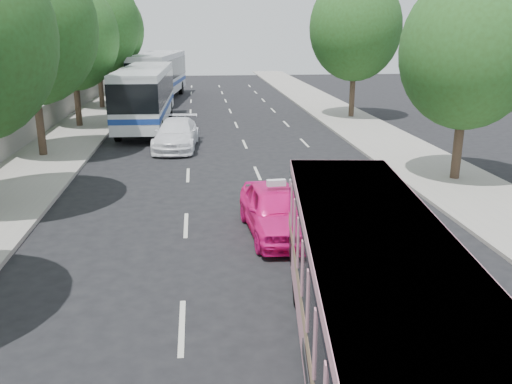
{
  "coord_description": "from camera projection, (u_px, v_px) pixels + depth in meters",
  "views": [
    {
      "loc": [
        -1.46,
        -11.86,
        5.83
      ],
      "look_at": [
        0.07,
        2.04,
        1.6
      ],
      "focal_mm": 38.0,
      "sensor_mm": 36.0,
      "label": 1
    }
  ],
  "objects": [
    {
      "name": "ground",
      "position": [
        262.0,
        279.0,
        13.13
      ],
      "size": [
        120.0,
        120.0,
        0.0
      ],
      "primitive_type": "plane",
      "color": "black",
      "rests_on": "ground"
    },
    {
      "name": "sidewalk_left",
      "position": [
        75.0,
        133.0,
        31.25
      ],
      "size": [
        4.0,
        90.0,
        0.15
      ],
      "primitive_type": "cube",
      "color": "#9E998E",
      "rests_on": "ground"
    },
    {
      "name": "sidewalk_right",
      "position": [
        361.0,
        127.0,
        33.03
      ],
      "size": [
        4.0,
        90.0,
        0.12
      ],
      "primitive_type": "cube",
      "color": "#9E998E",
      "rests_on": "ground"
    },
    {
      "name": "low_wall",
      "position": [
        41.0,
        119.0,
        30.82
      ],
      "size": [
        0.3,
        90.0,
        1.5
      ],
      "primitive_type": "cube",
      "color": "#9E998E",
      "rests_on": "sidewalk_left"
    },
    {
      "name": "tree_left_c",
      "position": [
        30.0,
        22.0,
        23.72
      ],
      "size": [
        6.0,
        6.0,
        9.35
      ],
      "color": "#38281E",
      "rests_on": "ground"
    },
    {
      "name": "tree_left_d",
      "position": [
        72.0,
        32.0,
        31.48
      ],
      "size": [
        5.52,
        5.52,
        8.6
      ],
      "color": "#38281E",
      "rests_on": "ground"
    },
    {
      "name": "tree_left_e",
      "position": [
        96.0,
        20.0,
        38.87
      ],
      "size": [
        6.3,
        6.3,
        9.82
      ],
      "color": "#38281E",
      "rests_on": "ground"
    },
    {
      "name": "tree_left_f",
      "position": [
        110.0,
        26.0,
        46.59
      ],
      "size": [
        5.88,
        5.88,
        9.16
      ],
      "color": "#38281E",
      "rests_on": "ground"
    },
    {
      "name": "tree_right_near",
      "position": [
        472.0,
        46.0,
        20.1
      ],
      "size": [
        5.1,
        5.1,
        7.95
      ],
      "color": "#38281E",
      "rests_on": "ground"
    },
    {
      "name": "tree_right_far",
      "position": [
        357.0,
        24.0,
        35.08
      ],
      "size": [
        6.0,
        6.0,
        9.35
      ],
      "color": "#38281E",
      "rests_on": "ground"
    },
    {
      "name": "pink_bus",
      "position": [
        370.0,
        285.0,
        8.95
      ],
      "size": [
        3.31,
        9.09,
        2.83
      ],
      "rotation": [
        0.0,
        0.0,
        -0.12
      ],
      "color": "pink",
      "rests_on": "ground"
    },
    {
      "name": "pink_taxi",
      "position": [
        276.0,
        210.0,
        15.85
      ],
      "size": [
        2.03,
        4.44,
        1.48
      ],
      "primitive_type": "imported",
      "rotation": [
        0.0,
        0.0,
        0.07
      ],
      "color": "#FC1589",
      "rests_on": "ground"
    },
    {
      "name": "white_pickup",
      "position": [
        176.0,
        134.0,
        27.27
      ],
      "size": [
        2.46,
        5.17,
        1.45
      ],
      "primitive_type": "imported",
      "rotation": [
        0.0,
        0.0,
        -0.09
      ],
      "color": "white",
      "rests_on": "ground"
    },
    {
      "name": "tour_coach_front",
      "position": [
        146.0,
        92.0,
        32.76
      ],
      "size": [
        2.87,
        12.06,
        3.59
      ],
      "rotation": [
        0.0,
        0.0,
        -0.02
      ],
      "color": "silver",
      "rests_on": "ground"
    },
    {
      "name": "tour_coach_rear",
      "position": [
        159.0,
        72.0,
        45.58
      ],
      "size": [
        4.22,
        13.11,
        3.85
      ],
      "rotation": [
        0.0,
        0.0,
        -0.11
      ],
      "color": "silver",
      "rests_on": "ground"
    },
    {
      "name": "taxi_roof_sign",
      "position": [
        276.0,
        183.0,
        15.61
      ],
      "size": [
        0.56,
        0.22,
        0.18
      ],
      "primitive_type": "cube",
      "rotation": [
        0.0,
        0.0,
        0.07
      ],
      "color": "silver",
      "rests_on": "pink_taxi"
    }
  ]
}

